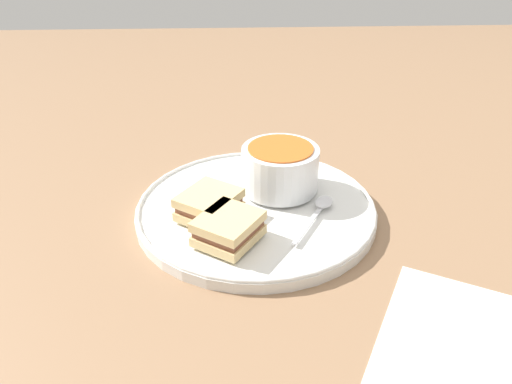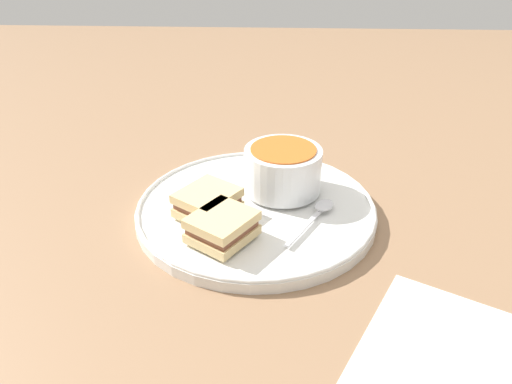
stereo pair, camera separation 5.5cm
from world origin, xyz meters
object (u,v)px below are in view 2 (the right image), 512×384
Objects in this scene: soup_bowl at (283,169)px; sandwich_half_far at (222,227)px; spoon at (321,209)px; sandwich_half_near at (208,202)px.

sandwich_half_far is (-0.07, -0.13, -0.02)m from soup_bowl.
sandwich_half_near reaches higher than spoon.
sandwich_half_near and sandwich_half_far have the same top height.
spoon is 1.16× the size of sandwich_half_far.
sandwich_half_far reaches higher than spoon.
soup_bowl reaches higher than sandwich_half_far.
sandwich_half_far is at bearing -120.67° from soup_bowl.
spoon is (0.05, -0.06, -0.03)m from soup_bowl.
soup_bowl is at bearing 34.71° from sandwich_half_near.
soup_bowl is 1.12× the size of sandwich_half_far.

